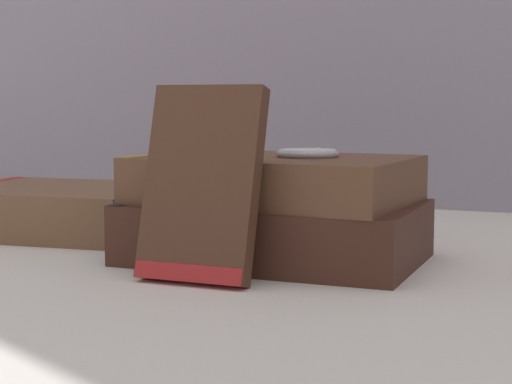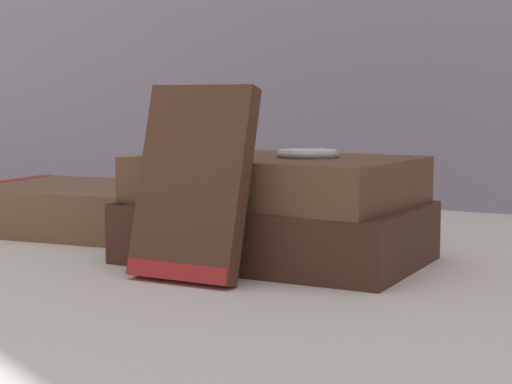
{
  "view_description": "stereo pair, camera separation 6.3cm",
  "coord_description": "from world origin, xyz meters",
  "px_view_note": "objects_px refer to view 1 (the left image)",
  "views": [
    {
      "loc": [
        0.23,
        -0.6,
        0.13
      ],
      "look_at": [
        -0.02,
        0.01,
        0.06
      ],
      "focal_mm": 60.0,
      "sensor_mm": 36.0,
      "label": 1
    },
    {
      "loc": [
        0.29,
        -0.58,
        0.13
      ],
      "look_at": [
        -0.02,
        0.01,
        0.06
      ],
      "focal_mm": 60.0,
      "sensor_mm": 36.0,
      "label": 2
    }
  ],
  "objects_px": {
    "reading_glasses": "(265,223)",
    "pocket_watch": "(308,153)",
    "book_flat_bottom": "(269,231)",
    "book_flat_top": "(269,179)",
    "book_side_left": "(54,209)",
    "book_leaning_front": "(201,191)"
  },
  "relations": [
    {
      "from": "reading_glasses",
      "to": "pocket_watch",
      "type": "bearing_deg",
      "value": -47.19
    },
    {
      "from": "book_flat_bottom",
      "to": "book_flat_top",
      "type": "distance_m",
      "value": 0.04
    },
    {
      "from": "book_side_left",
      "to": "reading_glasses",
      "type": "bearing_deg",
      "value": 29.97
    },
    {
      "from": "pocket_watch",
      "to": "reading_glasses",
      "type": "bearing_deg",
      "value": 121.62
    },
    {
      "from": "book_side_left",
      "to": "pocket_watch",
      "type": "relative_size",
      "value": 4.07
    },
    {
      "from": "book_flat_top",
      "to": "book_leaning_front",
      "type": "bearing_deg",
      "value": -95.06
    },
    {
      "from": "book_flat_bottom",
      "to": "book_side_left",
      "type": "relative_size",
      "value": 1.06
    },
    {
      "from": "book_flat_bottom",
      "to": "book_side_left",
      "type": "height_order",
      "value": "book_flat_bottom"
    },
    {
      "from": "book_side_left",
      "to": "book_flat_top",
      "type": "bearing_deg",
      "value": -17.78
    },
    {
      "from": "book_flat_bottom",
      "to": "book_leaning_front",
      "type": "bearing_deg",
      "value": -100.02
    },
    {
      "from": "book_leaning_front",
      "to": "book_flat_top",
      "type": "bearing_deg",
      "value": 81.85
    },
    {
      "from": "book_flat_bottom",
      "to": "book_flat_top",
      "type": "bearing_deg",
      "value": 114.79
    },
    {
      "from": "book_flat_top",
      "to": "book_leaning_front",
      "type": "distance_m",
      "value": 0.1
    },
    {
      "from": "book_flat_bottom",
      "to": "book_flat_top",
      "type": "xyz_separation_m",
      "value": [
        -0.0,
        0.0,
        0.04
      ]
    },
    {
      "from": "book_leaning_front",
      "to": "pocket_watch",
      "type": "xyz_separation_m",
      "value": [
        0.04,
        0.1,
        0.02
      ]
    },
    {
      "from": "book_flat_top",
      "to": "book_leaning_front",
      "type": "relative_size",
      "value": 1.56
    },
    {
      "from": "book_flat_bottom",
      "to": "reading_glasses",
      "type": "bearing_deg",
      "value": 112.42
    },
    {
      "from": "book_leaning_front",
      "to": "reading_glasses",
      "type": "distance_m",
      "value": 0.28
    },
    {
      "from": "reading_glasses",
      "to": "book_flat_bottom",
      "type": "bearing_deg",
      "value": -55.75
    },
    {
      "from": "book_side_left",
      "to": "pocket_watch",
      "type": "bearing_deg",
      "value": -15.67
    },
    {
      "from": "book_flat_top",
      "to": "book_leaning_front",
      "type": "height_order",
      "value": "book_leaning_front"
    },
    {
      "from": "reading_glasses",
      "to": "book_side_left",
      "type": "bearing_deg",
      "value": -133.06
    }
  ]
}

